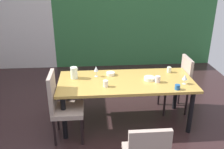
{
  "coord_description": "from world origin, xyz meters",
  "views": [
    {
      "loc": [
        -0.13,
        -2.97,
        2.33
      ],
      "look_at": [
        0.14,
        0.49,
        0.85
      ],
      "focal_mm": 40.0,
      "sensor_mm": 36.0,
      "label": 1
    }
  ],
  "objects_px": {
    "dining_table": "(126,85)",
    "cup_east": "(158,79)",
    "wine_glass_near_window": "(185,77)",
    "serving_bowl_rear": "(149,79)",
    "pitcher_south": "(74,73)",
    "serving_bowl_front": "(111,74)",
    "cup_center": "(177,87)",
    "wine_glass_right": "(96,69)",
    "cup_corner": "(106,84)",
    "chair_right_far": "(178,82)",
    "cup_north": "(169,70)",
    "chair_left_near": "(62,104)"
  },
  "relations": [
    {
      "from": "dining_table",
      "to": "cup_east",
      "type": "height_order",
      "value": "cup_east"
    },
    {
      "from": "wine_glass_near_window",
      "to": "cup_east",
      "type": "height_order",
      "value": "wine_glass_near_window"
    },
    {
      "from": "serving_bowl_rear",
      "to": "pitcher_south",
      "type": "relative_size",
      "value": 0.9
    },
    {
      "from": "serving_bowl_front",
      "to": "cup_center",
      "type": "bearing_deg",
      "value": -33.12
    },
    {
      "from": "dining_table",
      "to": "serving_bowl_front",
      "type": "distance_m",
      "value": 0.33
    },
    {
      "from": "pitcher_south",
      "to": "wine_glass_right",
      "type": "bearing_deg",
      "value": 7.74
    },
    {
      "from": "wine_glass_right",
      "to": "pitcher_south",
      "type": "bearing_deg",
      "value": -172.26
    },
    {
      "from": "cup_east",
      "to": "cup_corner",
      "type": "bearing_deg",
      "value": -173.46
    },
    {
      "from": "serving_bowl_front",
      "to": "serving_bowl_rear",
      "type": "bearing_deg",
      "value": -22.64
    },
    {
      "from": "wine_glass_right",
      "to": "cup_center",
      "type": "xyz_separation_m",
      "value": [
        1.14,
        -0.56,
        -0.09
      ]
    },
    {
      "from": "cup_corner",
      "to": "chair_right_far",
      "type": "bearing_deg",
      "value": 22.03
    },
    {
      "from": "wine_glass_near_window",
      "to": "cup_east",
      "type": "xyz_separation_m",
      "value": [
        -0.38,
        0.09,
        -0.06
      ]
    },
    {
      "from": "wine_glass_near_window",
      "to": "cup_center",
      "type": "height_order",
      "value": "wine_glass_near_window"
    },
    {
      "from": "dining_table",
      "to": "cup_north",
      "type": "xyz_separation_m",
      "value": [
        0.75,
        0.27,
        0.12
      ]
    },
    {
      "from": "dining_table",
      "to": "cup_north",
      "type": "relative_size",
      "value": 22.55
    },
    {
      "from": "chair_left_near",
      "to": "cup_center",
      "type": "relative_size",
      "value": 13.7
    },
    {
      "from": "serving_bowl_rear",
      "to": "cup_center",
      "type": "distance_m",
      "value": 0.48
    },
    {
      "from": "cup_center",
      "to": "serving_bowl_front",
      "type": "bearing_deg",
      "value": 146.88
    },
    {
      "from": "wine_glass_near_window",
      "to": "serving_bowl_rear",
      "type": "bearing_deg",
      "value": 159.96
    },
    {
      "from": "chair_right_far",
      "to": "wine_glass_right",
      "type": "distance_m",
      "value": 1.45
    },
    {
      "from": "dining_table",
      "to": "pitcher_south",
      "type": "relative_size",
      "value": 11.19
    },
    {
      "from": "wine_glass_near_window",
      "to": "pitcher_south",
      "type": "distance_m",
      "value": 1.68
    },
    {
      "from": "chair_right_far",
      "to": "pitcher_south",
      "type": "bearing_deg",
      "value": 95.79
    },
    {
      "from": "serving_bowl_rear",
      "to": "wine_glass_right",
      "type": "bearing_deg",
      "value": 165.54
    },
    {
      "from": "wine_glass_near_window",
      "to": "cup_corner",
      "type": "height_order",
      "value": "wine_glass_near_window"
    },
    {
      "from": "cup_east",
      "to": "dining_table",
      "type": "bearing_deg",
      "value": 167.74
    },
    {
      "from": "wine_glass_right",
      "to": "serving_bowl_rear",
      "type": "height_order",
      "value": "wine_glass_right"
    },
    {
      "from": "wine_glass_right",
      "to": "cup_east",
      "type": "distance_m",
      "value": 0.97
    },
    {
      "from": "serving_bowl_front",
      "to": "cup_corner",
      "type": "bearing_deg",
      "value": -103.79
    },
    {
      "from": "cup_center",
      "to": "cup_east",
      "type": "xyz_separation_m",
      "value": [
        -0.22,
        0.26,
        0.01
      ]
    },
    {
      "from": "cup_corner",
      "to": "chair_left_near",
      "type": "bearing_deg",
      "value": -167.94
    },
    {
      "from": "dining_table",
      "to": "serving_bowl_rear",
      "type": "distance_m",
      "value": 0.37
    },
    {
      "from": "chair_right_far",
      "to": "serving_bowl_front",
      "type": "relative_size",
      "value": 7.12
    },
    {
      "from": "cup_north",
      "to": "wine_glass_right",
      "type": "bearing_deg",
      "value": -176.53
    },
    {
      "from": "chair_right_far",
      "to": "wine_glass_near_window",
      "type": "distance_m",
      "value": 0.61
    },
    {
      "from": "wine_glass_right",
      "to": "serving_bowl_front",
      "type": "distance_m",
      "value": 0.25
    },
    {
      "from": "dining_table",
      "to": "serving_bowl_front",
      "type": "bearing_deg",
      "value": 134.15
    },
    {
      "from": "serving_bowl_front",
      "to": "cup_north",
      "type": "bearing_deg",
      "value": 2.36
    },
    {
      "from": "cup_center",
      "to": "pitcher_south",
      "type": "relative_size",
      "value": 0.41
    },
    {
      "from": "cup_east",
      "to": "cup_corner",
      "type": "height_order",
      "value": "same"
    },
    {
      "from": "dining_table",
      "to": "wine_glass_right",
      "type": "xyz_separation_m",
      "value": [
        -0.45,
        0.2,
        0.2
      ]
    },
    {
      "from": "dining_table",
      "to": "cup_center",
      "type": "height_order",
      "value": "cup_center"
    },
    {
      "from": "chair_right_far",
      "to": "cup_center",
      "type": "height_order",
      "value": "chair_right_far"
    },
    {
      "from": "serving_bowl_rear",
      "to": "serving_bowl_front",
      "type": "height_order",
      "value": "serving_bowl_rear"
    },
    {
      "from": "wine_glass_near_window",
      "to": "cup_corner",
      "type": "distance_m",
      "value": 1.17
    },
    {
      "from": "wine_glass_right",
      "to": "cup_corner",
      "type": "distance_m",
      "value": 0.41
    },
    {
      "from": "cup_center",
      "to": "cup_east",
      "type": "distance_m",
      "value": 0.34
    },
    {
      "from": "serving_bowl_rear",
      "to": "pitcher_south",
      "type": "height_order",
      "value": "pitcher_south"
    },
    {
      "from": "cup_center",
      "to": "cup_north",
      "type": "distance_m",
      "value": 0.63
    },
    {
      "from": "cup_north",
      "to": "cup_center",
      "type": "bearing_deg",
      "value": -95.8
    }
  ]
}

